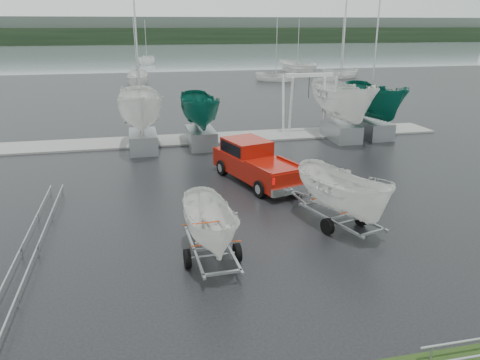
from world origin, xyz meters
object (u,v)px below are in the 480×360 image
(boat_hoist, at_px, (309,95))
(trailer_parked, at_px, (210,188))
(trailer_hitched, at_px, (346,155))
(pickup_truck, at_px, (254,161))

(boat_hoist, bearing_deg, trailer_parked, -119.47)
(trailer_hitched, bearing_deg, pickup_truck, 90.00)
(pickup_truck, xyz_separation_m, trailer_parked, (-3.31, -7.60, 1.47))
(trailer_hitched, bearing_deg, trailer_parked, -179.99)
(pickup_truck, relative_size, trailer_parked, 1.33)
(trailer_hitched, distance_m, boat_hoist, 15.68)
(pickup_truck, height_order, trailer_hitched, trailer_hitched)
(pickup_truck, distance_m, trailer_hitched, 6.60)
(boat_hoist, bearing_deg, pickup_truck, -124.00)
(trailer_hitched, xyz_separation_m, boat_hoist, (4.27, 15.09, -0.13))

